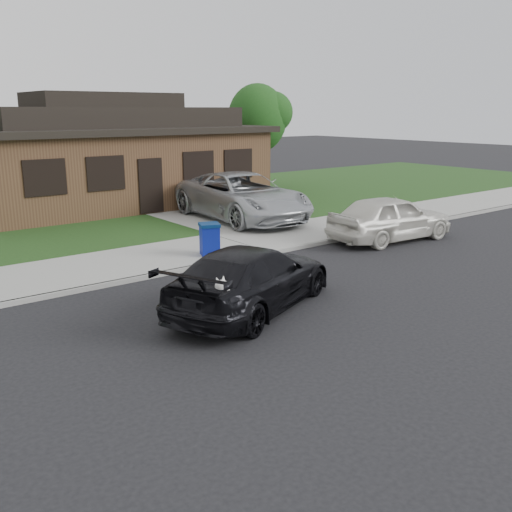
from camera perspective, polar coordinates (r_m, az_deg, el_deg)
ground at (r=11.64m, az=-2.33°, el=-6.13°), size 120.00×120.00×0.00m
sidewalk at (r=15.77m, az=-13.00°, el=-0.73°), size 60.00×3.00×0.12m
curb at (r=14.47m, az=-10.46°, el=-1.97°), size 60.00×0.12×0.12m
lawn at (r=23.12m, az=-21.53°, el=3.41°), size 60.00×13.00×0.13m
driveway at (r=22.90m, az=-4.76°, el=4.28°), size 4.50×13.00×0.14m
sedan at (r=11.88m, az=-0.48°, el=-2.22°), size 5.04×3.55×1.36m
minivan at (r=21.07m, az=-1.37°, el=5.99°), size 3.27×6.34×1.71m
white_compact at (r=18.70m, az=13.29°, el=3.74°), size 4.47×2.11×1.48m
recycling_bin at (r=15.98m, az=-4.66°, el=1.71°), size 0.70×0.70×0.90m
house at (r=26.08m, az=-14.75°, el=9.68°), size 12.60×8.60×4.65m
tree_1 at (r=29.71m, az=0.47°, el=13.72°), size 3.15×3.00×5.25m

